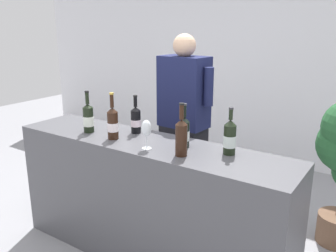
# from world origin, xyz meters

# --- Properties ---
(wall_back) EXTENTS (8.00, 0.10, 2.80)m
(wall_back) POSITION_xyz_m (0.00, 2.60, 1.40)
(wall_back) COLOR white
(wall_back) RESTS_ON ground_plane
(counter) EXTENTS (2.25, 0.52, 0.97)m
(counter) POSITION_xyz_m (0.00, 0.00, 0.48)
(counter) COLOR #4C4C51
(counter) RESTS_ON ground_plane
(wine_bottle_0) EXTENTS (0.08, 0.08, 0.30)m
(wine_bottle_0) POSITION_xyz_m (-0.21, 0.13, 1.08)
(wine_bottle_0) COLOR black
(wine_bottle_0) RESTS_ON counter
(wine_bottle_1) EXTENTS (0.07, 0.07, 0.31)m
(wine_bottle_1) POSITION_xyz_m (0.29, 0.06, 1.08)
(wine_bottle_1) COLOR black
(wine_bottle_1) RESTS_ON counter
(wine_bottle_2) EXTENTS (0.08, 0.08, 0.35)m
(wine_bottle_2) POSITION_xyz_m (0.36, -0.10, 1.10)
(wine_bottle_2) COLOR black
(wine_bottle_2) RESTS_ON counter
(wine_bottle_3) EXTENTS (0.08, 0.08, 0.32)m
(wine_bottle_3) POSITION_xyz_m (0.61, 0.10, 1.08)
(wine_bottle_3) COLOR black
(wine_bottle_3) RESTS_ON counter
(wine_bottle_4) EXTENTS (0.08, 0.08, 0.35)m
(wine_bottle_4) POSITION_xyz_m (-0.25, -0.08, 1.09)
(wine_bottle_4) COLOR black
(wine_bottle_4) RESTS_ON counter
(wine_bottle_5) EXTENTS (0.08, 0.08, 0.33)m
(wine_bottle_5) POSITION_xyz_m (-0.53, -0.06, 1.08)
(wine_bottle_5) COLOR black
(wine_bottle_5) RESTS_ON counter
(wine_glass) EXTENTS (0.07, 0.07, 0.21)m
(wine_glass) POSITION_xyz_m (0.09, -0.12, 1.11)
(wine_glass) COLOR silver
(wine_glass) RESTS_ON counter
(person_server) EXTENTS (0.58, 0.27, 1.73)m
(person_server) POSITION_xyz_m (-0.07, 0.63, 0.84)
(person_server) COLOR black
(person_server) RESTS_ON ground_plane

